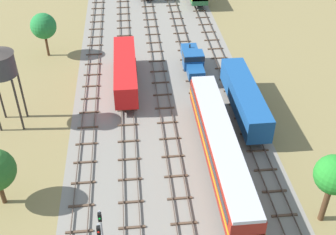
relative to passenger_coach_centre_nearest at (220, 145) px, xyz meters
The scene contains 14 objects.
ground_plane 26.65m from the passenger_coach_centre_nearest, 99.98° to the left, with size 480.00×480.00×0.00m, color olive.
ballast_bed 26.65m from the passenger_coach_centre_nearest, 99.98° to the left, with size 22.38×176.00×0.01m, color gray.
track_far_left 30.53m from the passenger_coach_centre_nearest, 116.94° to the left, with size 2.40×126.00×0.29m.
track_left 28.75m from the passenger_coach_centre_nearest, 108.72° to the left, with size 2.40×126.00×0.29m.
track_centre_left 27.62m from the passenger_coach_centre_nearest, 99.61° to the left, with size 2.40×126.00×0.29m.
track_centre 27.24m from the passenger_coach_centre_nearest, 90.00° to the left, with size 2.40×126.00×0.29m.
track_centre_right 27.62m from the passenger_coach_centre_nearest, 80.39° to the left, with size 2.40×126.00×0.29m.
passenger_coach_centre_nearest is the anchor object (origin of this frame).
freight_boxcar_centre_right_near 9.63m from the passenger_coach_centre_nearest, 61.46° to the left, with size 2.87×14.00×3.60m.
freight_boxcar_left_mid 18.63m from the passenger_coach_centre_nearest, 119.53° to the left, with size 2.87×14.00×3.60m.
shunter_loco_centre_midfar 18.76m from the passenger_coach_centre_nearest, 90.00° to the left, with size 2.74×8.46×3.10m.
signal_post_nearest 15.20m from the passenger_coach_centre_nearest, 139.16° to the right, with size 0.28×0.47×5.31m.
lineside_tree_3 33.29m from the passenger_coach_centre_nearest, 128.13° to the left, with size 3.68×3.68×6.52m.
lineside_tree_4 11.46m from the passenger_coach_centre_nearest, 46.15° to the right, with size 3.38×3.38×7.14m.
Camera 1 is at (-3.89, -2.11, 29.92)m, focal length 45.48 mm.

